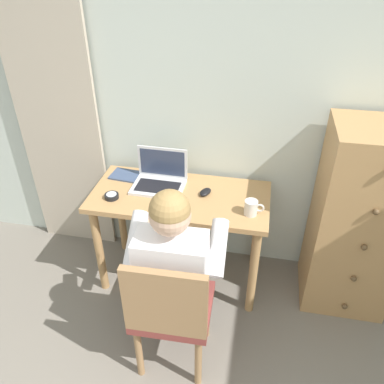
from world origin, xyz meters
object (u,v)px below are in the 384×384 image
at_px(desk, 180,210).
at_px(laptop, 160,178).
at_px(coffee_mug, 251,208).
at_px(chair, 170,309).
at_px(computer_mouse, 205,192).
at_px(dresser, 358,222).
at_px(desk_clock, 112,196).
at_px(notebook_pad, 126,175).
at_px(person_seated, 177,260).

xyz_separation_m(desk, laptop, (-0.16, 0.09, 0.17)).
relative_size(laptop, coffee_mug, 2.86).
relative_size(chair, computer_mouse, 8.73).
relative_size(dresser, desk_clock, 14.25).
height_order(desk, computer_mouse, computer_mouse).
bearing_deg(notebook_pad, chair, -53.10).
height_order(dresser, notebook_pad, dresser).
distance_m(desk, chair, 0.73).
relative_size(laptop, notebook_pad, 1.64).
height_order(laptop, coffee_mug, laptop).
xyz_separation_m(person_seated, computer_mouse, (0.06, 0.57, 0.08)).
bearing_deg(computer_mouse, desk_clock, -141.81).
height_order(desk_clock, coffee_mug, coffee_mug).
relative_size(desk_clock, coffee_mug, 0.75).
bearing_deg(person_seated, chair, -88.45).
bearing_deg(desk, coffee_mug, -14.37).
distance_m(desk, desk_clock, 0.46).
bearing_deg(computer_mouse, chair, -71.51).
distance_m(chair, person_seated, 0.26).
distance_m(chair, desk_clock, 0.83).
distance_m(chair, laptop, 0.89).
relative_size(person_seated, desk_clock, 13.24).
relative_size(dresser, laptop, 3.73).
bearing_deg(chair, computer_mouse, 85.64).
bearing_deg(person_seated, dresser, 29.59).
relative_size(dresser, notebook_pad, 6.11).
xyz_separation_m(dresser, desk_clock, (-1.55, -0.18, 0.11)).
height_order(dresser, computer_mouse, dresser).
bearing_deg(person_seated, desk, 100.60).
xyz_separation_m(dresser, notebook_pad, (-1.55, 0.10, 0.10)).
height_order(chair, laptop, laptop).
distance_m(desk, dresser, 1.13).
bearing_deg(computer_mouse, notebook_pad, -168.32).
bearing_deg(person_seated, notebook_pad, 127.14).
bearing_deg(coffee_mug, person_seated, -131.85).
distance_m(chair, coffee_mug, 0.75).
xyz_separation_m(chair, coffee_mug, (0.36, 0.59, 0.29)).
bearing_deg(chair, notebook_pad, 121.10).
xyz_separation_m(chair, laptop, (-0.26, 0.80, 0.30)).
xyz_separation_m(dresser, coffee_mug, (-0.66, -0.18, 0.14)).
xyz_separation_m(person_seated, laptop, (-0.26, 0.62, 0.12)).
distance_m(computer_mouse, notebook_pad, 0.59).
distance_m(dresser, notebook_pad, 1.55).
relative_size(dresser, coffee_mug, 10.69).
xyz_separation_m(dresser, person_seated, (-1.03, -0.59, 0.03)).
relative_size(dresser, computer_mouse, 12.82).
xyz_separation_m(desk, dresser, (1.13, 0.06, 0.03)).
bearing_deg(person_seated, coffee_mug, 48.15).
distance_m(dresser, laptop, 1.29).
bearing_deg(laptop, person_seated, -67.57).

